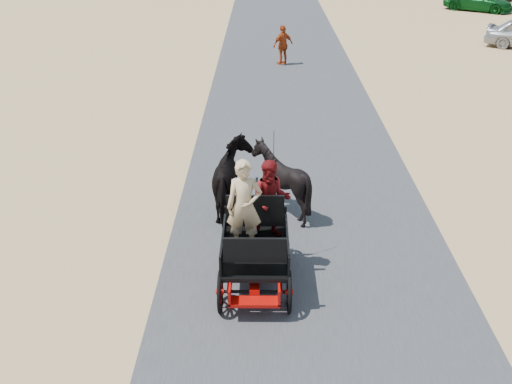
{
  "coord_description": "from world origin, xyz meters",
  "views": [
    {
      "loc": [
        -0.98,
        -10.58,
        6.8
      ],
      "look_at": [
        -1.11,
        1.55,
        1.2
      ],
      "focal_mm": 45.0,
      "sensor_mm": 36.0,
      "label": 1
    }
  ],
  "objects_px": {
    "horse_left": "(233,180)",
    "car_c": "(478,1)",
    "carriage": "(255,267)",
    "pedestrian": "(283,45)",
    "horse_right": "(280,180)"
  },
  "relations": [
    {
      "from": "horse_left",
      "to": "pedestrian",
      "type": "distance_m",
      "value": 14.86
    },
    {
      "from": "carriage",
      "to": "horse_left",
      "type": "height_order",
      "value": "horse_left"
    },
    {
      "from": "carriage",
      "to": "horse_right",
      "type": "height_order",
      "value": "horse_right"
    },
    {
      "from": "horse_left",
      "to": "pedestrian",
      "type": "relative_size",
      "value": 1.16
    },
    {
      "from": "car_c",
      "to": "pedestrian",
      "type": "bearing_deg",
      "value": 173.15
    },
    {
      "from": "horse_left",
      "to": "car_c",
      "type": "relative_size",
      "value": 0.46
    },
    {
      "from": "horse_left",
      "to": "pedestrian",
      "type": "bearing_deg",
      "value": -96.09
    },
    {
      "from": "pedestrian",
      "to": "carriage",
      "type": "bearing_deg",
      "value": 52.45
    },
    {
      "from": "car_c",
      "to": "horse_left",
      "type": "bearing_deg",
      "value": -171.75
    },
    {
      "from": "pedestrian",
      "to": "car_c",
      "type": "xyz_separation_m",
      "value": [
        13.11,
        14.83,
        -0.23
      ]
    },
    {
      "from": "horse_left",
      "to": "pedestrian",
      "type": "height_order",
      "value": "pedestrian"
    },
    {
      "from": "pedestrian",
      "to": "car_c",
      "type": "height_order",
      "value": "pedestrian"
    },
    {
      "from": "horse_left",
      "to": "car_c",
      "type": "bearing_deg",
      "value": -116.39
    },
    {
      "from": "horse_left",
      "to": "car_c",
      "type": "xyz_separation_m",
      "value": [
        14.69,
        29.61,
        -0.21
      ]
    },
    {
      "from": "carriage",
      "to": "pedestrian",
      "type": "distance_m",
      "value": 17.81
    }
  ]
}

